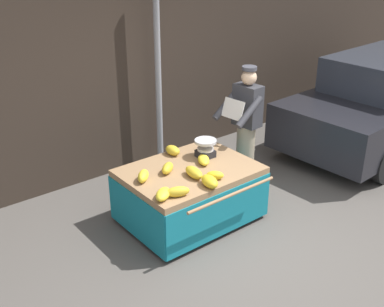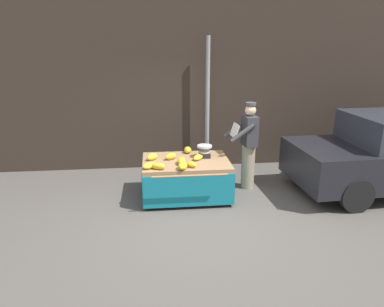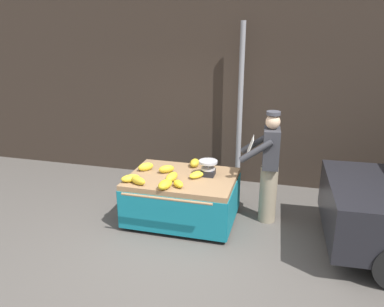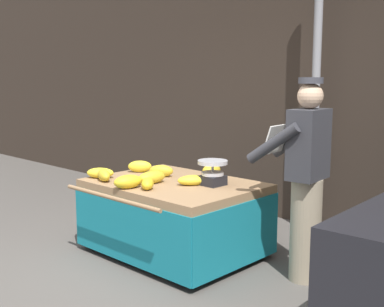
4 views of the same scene
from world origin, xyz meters
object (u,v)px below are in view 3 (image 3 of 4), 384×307
at_px(banana_bunch_7, 197,175).
at_px(vendor_person, 269,167).
at_px(banana_bunch_0, 138,180).
at_px(banana_bunch_3, 178,184).
at_px(banana_bunch_6, 172,177).
at_px(weighing_scale, 208,168).
at_px(banana_bunch_5, 165,184).
at_px(banana_bunch_1, 146,167).
at_px(banana_bunch_8, 195,163).
at_px(street_pole, 240,109).
at_px(banana_cart, 182,188).
at_px(banana_bunch_4, 130,178).
at_px(banana_bunch_2, 166,169).

xyz_separation_m(banana_bunch_7, vendor_person, (1.02, 0.30, 0.11)).
distance_m(banana_bunch_0, banana_bunch_3, 0.59).
bearing_deg(banana_bunch_0, banana_bunch_6, 29.91).
xyz_separation_m(weighing_scale, banana_bunch_5, (-0.47, -0.63, -0.06)).
bearing_deg(banana_bunch_1, banana_bunch_8, 27.75).
relative_size(street_pole, banana_bunch_0, 10.98).
relative_size(weighing_scale, banana_bunch_8, 1.22).
distance_m(weighing_scale, banana_bunch_0, 1.07).
bearing_deg(banana_cart, banana_bunch_3, -80.95).
height_order(street_pole, banana_bunch_3, street_pole).
relative_size(banana_bunch_7, vendor_person, 0.16).
xyz_separation_m(banana_bunch_5, banana_bunch_7, (0.33, 0.50, -0.01)).
distance_m(banana_bunch_1, banana_bunch_4, 0.47).
bearing_deg(banana_bunch_0, weighing_scale, 33.44).
bearing_deg(banana_bunch_3, banana_bunch_7, 67.78).
height_order(banana_bunch_0, banana_bunch_6, banana_bunch_6).
height_order(banana_bunch_4, banana_bunch_5, banana_bunch_5).
xyz_separation_m(banana_bunch_0, banana_bunch_4, (-0.15, 0.06, -0.01)).
bearing_deg(banana_cart, banana_bunch_2, 163.02).
bearing_deg(weighing_scale, banana_bunch_1, -176.98).
height_order(banana_bunch_0, banana_bunch_5, banana_bunch_5).
xyz_separation_m(banana_bunch_0, banana_bunch_8, (0.60, 0.90, 0.00)).
bearing_deg(banana_bunch_0, banana_bunch_8, 56.26).
xyz_separation_m(banana_cart, banana_bunch_1, (-0.61, 0.09, 0.25)).
relative_size(banana_bunch_6, vendor_person, 0.17).
bearing_deg(banana_cart, banana_bunch_4, -150.37).
distance_m(banana_bunch_1, banana_bunch_6, 0.59).
height_order(banana_bunch_2, banana_bunch_3, banana_bunch_2).
relative_size(street_pole, banana_bunch_1, 11.74).
bearing_deg(banana_bunch_2, vendor_person, 8.68).
bearing_deg(banana_bunch_6, banana_bunch_0, -150.09).
xyz_separation_m(banana_cart, vendor_person, (1.25, 0.31, 0.35)).
distance_m(banana_cart, banana_bunch_2, 0.38).
height_order(banana_bunch_3, banana_bunch_6, banana_bunch_6).
bearing_deg(banana_bunch_1, banana_bunch_4, -96.75).
distance_m(weighing_scale, banana_bunch_6, 0.58).
height_order(banana_bunch_6, vendor_person, vendor_person).
height_order(weighing_scale, banana_bunch_2, weighing_scale).
height_order(street_pole, banana_cart, street_pole).
bearing_deg(banana_bunch_7, banana_bunch_1, 174.82).
height_order(weighing_scale, banana_bunch_0, weighing_scale).
xyz_separation_m(banana_bunch_5, banana_bunch_8, (0.18, 0.94, -0.00)).
relative_size(street_pole, vendor_person, 1.71).
bearing_deg(banana_bunch_5, street_pole, 70.24).
distance_m(banana_cart, banana_bunch_8, 0.53).
bearing_deg(banana_bunch_7, banana_bunch_2, 172.27).
distance_m(banana_bunch_1, banana_bunch_5, 0.77).
height_order(weighing_scale, banana_bunch_4, weighing_scale).
height_order(banana_bunch_2, banana_bunch_7, banana_bunch_2).
bearing_deg(banana_bunch_8, banana_bunch_2, -133.31).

